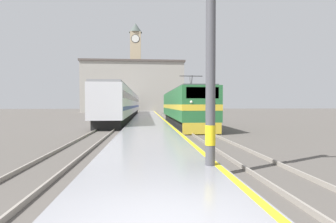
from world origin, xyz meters
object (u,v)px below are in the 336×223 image
Objects in this scene: passenger_train at (126,104)px; catenary_mast at (213,42)px; locomotive_train at (183,107)px; clock_tower at (136,65)px.

catenary_mast is (5.29, -36.34, 1.78)m from passenger_train.
locomotive_train reaches higher than passenger_train.
locomotive_train is 2.56× the size of catenary_mast.
passenger_train is 36.77m from catenary_mast.
clock_tower is (-5.18, 75.06, 10.43)m from catenary_mast.
catenary_mast is 0.27× the size of clock_tower.
catenary_mast is 75.95m from clock_tower.
clock_tower reaches higher than locomotive_train.
locomotive_train is at bearing -82.62° from clock_tower.
catenary_mast is at bearing -95.68° from locomotive_train.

